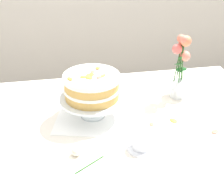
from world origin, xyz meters
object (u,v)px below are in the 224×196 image
at_px(cake_stand, 92,100).
at_px(layer_cake, 92,86).
at_px(flower_vase, 180,71).
at_px(fallen_rose, 77,152).
at_px(dining_table, 126,143).
at_px(teacup, 142,143).

distance_m(cake_stand, layer_cake, 0.07).
height_order(cake_stand, flower_vase, flower_vase).
bearing_deg(cake_stand, fallen_rose, -109.44).
distance_m(dining_table, flower_vase, 0.44).
bearing_deg(cake_stand, layer_cake, -147.39).
bearing_deg(flower_vase, teacup, -127.18).
distance_m(flower_vase, teacup, 0.48).
height_order(dining_table, layer_cake, layer_cake).
relative_size(cake_stand, fallen_rose, 2.34).
height_order(cake_stand, fallen_rose, cake_stand).
bearing_deg(layer_cake, flower_vase, 13.23).
height_order(teacup, fallen_rose, teacup).
relative_size(dining_table, teacup, 11.31).
bearing_deg(fallen_rose, teacup, -0.29).
bearing_deg(fallen_rose, layer_cake, 70.56).
height_order(dining_table, fallen_rose, fallen_rose).
bearing_deg(cake_stand, dining_table, -39.52).
distance_m(cake_stand, flower_vase, 0.46).
relative_size(teacup, fallen_rose, 1.00).
distance_m(dining_table, layer_cake, 0.30).
xyz_separation_m(teacup, fallen_rose, (-0.25, 0.00, -0.01)).
height_order(cake_stand, teacup, cake_stand).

